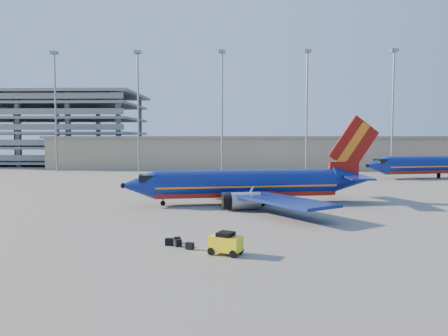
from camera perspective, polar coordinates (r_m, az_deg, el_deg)
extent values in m
plane|color=slate|center=(58.54, 2.92, -4.00)|extent=(220.00, 220.00, 0.00)
cube|color=gray|center=(116.56, 7.36, 1.93)|extent=(120.00, 15.00, 8.00)
cube|color=slate|center=(116.48, 7.38, 4.00)|extent=(122.00, 16.00, 0.60)
cube|color=slate|center=(145.54, -22.85, 0.87)|extent=(60.00, 30.00, 0.70)
cube|color=slate|center=(145.39, -22.89, 2.53)|extent=(60.00, 30.00, 0.70)
cube|color=slate|center=(145.37, -22.94, 4.18)|extent=(60.00, 30.00, 0.70)
cube|color=slate|center=(145.47, -22.98, 5.84)|extent=(60.00, 30.00, 0.70)
cube|color=slate|center=(145.68, -23.03, 7.49)|extent=(60.00, 30.00, 0.70)
cube|color=slate|center=(145.93, -23.06, 8.74)|extent=(62.00, 32.00, 0.80)
cube|color=slate|center=(157.28, -20.96, 4.60)|extent=(1.20, 1.20, 21.00)
cylinder|color=gray|center=(113.03, -21.12, 6.70)|extent=(0.44, 0.44, 28.00)
cube|color=gray|center=(114.66, -21.31, 13.86)|extent=(1.60, 1.60, 0.70)
cylinder|color=gray|center=(106.85, -11.13, 7.07)|extent=(0.44, 0.44, 28.00)
cube|color=gray|center=(108.58, -11.23, 14.62)|extent=(1.60, 1.60, 0.70)
cylinder|color=gray|center=(104.20, -0.26, 7.22)|extent=(0.44, 0.44, 28.00)
cube|color=gray|center=(105.97, -0.27, 14.97)|extent=(1.60, 1.60, 0.70)
cylinder|color=gray|center=(105.35, 10.76, 7.12)|extent=(0.44, 0.44, 28.00)
cube|color=gray|center=(107.10, 10.86, 14.78)|extent=(1.60, 1.60, 0.70)
cylinder|color=gray|center=(110.18, 21.16, 6.78)|extent=(0.44, 0.44, 28.00)
cube|color=gray|center=(111.86, 21.35, 14.11)|extent=(1.60, 1.60, 0.70)
cylinder|color=navy|center=(53.79, 2.89, -2.03)|extent=(22.43, 7.70, 3.42)
cube|color=maroon|center=(53.89, 2.88, -2.96)|extent=(22.30, 7.06, 1.20)
cube|color=orange|center=(53.82, 2.89, -2.27)|extent=(22.44, 7.73, 0.20)
cone|color=navy|center=(52.61, -11.14, -2.23)|extent=(4.48, 4.11, 3.42)
cube|color=black|center=(52.49, -9.84, -1.27)|extent=(2.65, 2.79, 0.74)
cone|color=navy|center=(58.13, 16.01, -1.41)|extent=(5.38, 4.30, 3.42)
cube|color=maroon|center=(57.71, 15.37, -0.19)|extent=(3.91, 1.26, 2.03)
cube|color=maroon|center=(58.13, 16.59, 3.01)|extent=(6.71, 1.62, 7.38)
cube|color=orange|center=(58.05, 16.43, 3.01)|extent=(4.50, 1.26, 5.79)
cube|color=navy|center=(60.78, 14.44, -0.67)|extent=(4.89, 6.53, 0.20)
cube|color=navy|center=(55.11, 17.07, -1.19)|extent=(2.85, 5.95, 0.20)
cube|color=navy|center=(62.08, 2.54, -1.99)|extent=(7.67, 15.00, 0.32)
cube|color=navy|center=(46.39, 6.70, -4.05)|extent=(12.05, 14.37, 0.32)
cube|color=maroon|center=(54.04, 3.36, -3.34)|extent=(6.15, 4.62, 0.92)
cylinder|color=gray|center=(58.43, 0.82, -2.96)|extent=(3.64, 2.56, 1.94)
cylinder|color=gray|center=(49.07, 2.80, -4.30)|extent=(3.64, 2.56, 1.94)
cylinder|color=gray|center=(52.84, -7.99, -4.34)|extent=(0.26, 0.26, 1.02)
cylinder|color=black|center=(52.87, -7.99, -4.57)|extent=(0.63, 0.34, 0.59)
cylinder|color=black|center=(56.68, 3.74, -3.87)|extent=(0.86, 0.65, 0.78)
cylinder|color=black|center=(52.05, 4.94, -4.58)|extent=(0.86, 0.65, 0.78)
cylinder|color=navy|center=(98.11, 26.27, 0.39)|extent=(23.97, 9.08, 3.66)
cube|color=maroon|center=(98.17, 26.25, -0.16)|extent=(23.81, 8.40, 1.29)
cube|color=orange|center=(98.13, 26.27, 0.25)|extent=(23.98, 9.12, 0.22)
cone|color=navy|center=(90.25, 19.24, 0.30)|extent=(4.90, 4.53, 3.66)
cube|color=black|center=(90.86, 19.95, 0.90)|extent=(2.91, 3.06, 0.79)
cylinder|color=black|center=(98.26, 26.23, -0.90)|extent=(0.84, 0.84, 0.89)
cube|color=yellow|center=(30.78, 0.21, -9.83)|extent=(2.50, 2.02, 1.04)
cube|color=black|center=(30.64, 0.21, -8.70)|extent=(1.41, 1.47, 0.36)
cylinder|color=black|center=(31.75, -0.72, -10.35)|extent=(0.57, 0.39, 0.54)
cylinder|color=black|center=(30.76, -1.68, -10.82)|extent=(0.57, 0.39, 0.54)
cylinder|color=black|center=(31.08, 2.09, -10.67)|extent=(0.57, 0.39, 0.54)
cylinder|color=black|center=(30.07, 1.20, -11.17)|extent=(0.57, 0.39, 0.54)
cube|color=black|center=(33.68, -7.16, -9.54)|extent=(0.62, 0.42, 0.55)
cube|color=black|center=(33.24, -5.99, -9.71)|extent=(0.54, 0.49, 0.55)
cube|color=black|center=(32.32, -4.49, -10.12)|extent=(0.67, 0.53, 0.52)
cube|color=black|center=(34.32, -6.12, -9.33)|extent=(0.56, 0.46, 0.48)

